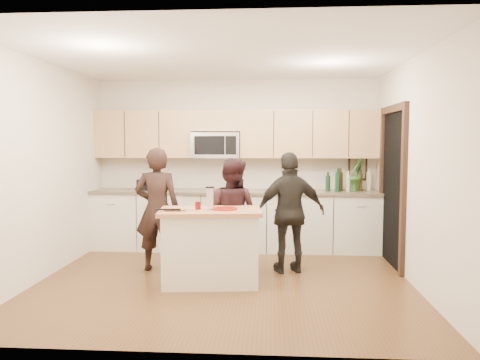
# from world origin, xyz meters

# --- Properties ---
(floor) EXTENTS (4.50, 4.50, 0.00)m
(floor) POSITION_xyz_m (0.00, 0.00, 0.00)
(floor) COLOR brown
(floor) RESTS_ON ground
(room_shell) EXTENTS (4.52, 4.02, 2.71)m
(room_shell) POSITION_xyz_m (0.00, 0.00, 1.73)
(room_shell) COLOR beige
(room_shell) RESTS_ON ground
(back_cabinetry) EXTENTS (4.50, 0.66, 0.94)m
(back_cabinetry) POSITION_xyz_m (0.00, 1.69, 0.47)
(back_cabinetry) COLOR silver
(back_cabinetry) RESTS_ON ground
(upper_cabinetry) EXTENTS (4.50, 0.33, 0.75)m
(upper_cabinetry) POSITION_xyz_m (0.03, 1.83, 1.84)
(upper_cabinetry) COLOR tan
(upper_cabinetry) RESTS_ON ground
(microwave) EXTENTS (0.76, 0.41, 0.40)m
(microwave) POSITION_xyz_m (-0.31, 1.80, 1.65)
(microwave) COLOR silver
(microwave) RESTS_ON ground
(doorway) EXTENTS (0.06, 1.25, 2.20)m
(doorway) POSITION_xyz_m (2.23, 0.90, 1.16)
(doorway) COLOR black
(doorway) RESTS_ON ground
(framed_picture) EXTENTS (0.30, 0.03, 0.38)m
(framed_picture) POSITION_xyz_m (1.95, 1.98, 1.28)
(framed_picture) COLOR black
(framed_picture) RESTS_ON ground
(dish_towel) EXTENTS (0.34, 0.60, 0.48)m
(dish_towel) POSITION_xyz_m (-0.95, 1.50, 0.80)
(dish_towel) COLOR white
(dish_towel) RESTS_ON ground
(island) EXTENTS (1.27, 0.82, 0.90)m
(island) POSITION_xyz_m (-0.15, -0.13, 0.45)
(island) COLOR silver
(island) RESTS_ON ground
(red_plate) EXTENTS (0.32, 0.32, 0.02)m
(red_plate) POSITION_xyz_m (0.01, -0.13, 0.91)
(red_plate) COLOR maroon
(red_plate) RESTS_ON island
(box_grater) EXTENTS (0.10, 0.06, 0.26)m
(box_grater) POSITION_xyz_m (-0.15, -0.18, 1.05)
(box_grater) COLOR silver
(box_grater) RESTS_ON red_plate
(drink_glass) EXTENTS (0.07, 0.07, 0.09)m
(drink_glass) POSITION_xyz_m (-0.30, -0.16, 0.95)
(drink_glass) COLOR #650B0E
(drink_glass) RESTS_ON island
(cutting_board) EXTENTS (0.27, 0.21, 0.02)m
(cutting_board) POSITION_xyz_m (-0.55, -0.23, 0.91)
(cutting_board) COLOR #AE7548
(cutting_board) RESTS_ON island
(tongs) EXTENTS (0.30, 0.06, 0.02)m
(tongs) POSITION_xyz_m (-0.62, -0.35, 0.93)
(tongs) COLOR black
(tongs) RESTS_ON cutting_board
(knife) EXTENTS (0.23, 0.04, 0.01)m
(knife) POSITION_xyz_m (-0.42, -0.31, 0.92)
(knife) COLOR silver
(knife) RESTS_ON cutting_board
(toaster) EXTENTS (0.34, 0.22, 0.17)m
(toaster) POSITION_xyz_m (-1.38, 1.67, 1.02)
(toaster) COLOR black
(toaster) RESTS_ON back_cabinetry
(bottle_cluster) EXTENTS (0.73, 0.36, 0.39)m
(bottle_cluster) POSITION_xyz_m (1.77, 1.71, 1.11)
(bottle_cluster) COLOR black
(bottle_cluster) RESTS_ON back_cabinetry
(orchid) EXTENTS (0.36, 0.34, 0.53)m
(orchid) POSITION_xyz_m (1.87, 1.72, 1.20)
(orchid) COLOR #396F2C
(orchid) RESTS_ON back_cabinetry
(woman_left) EXTENTS (0.61, 0.41, 1.63)m
(woman_left) POSITION_xyz_m (-0.93, 0.42, 0.82)
(woman_left) COLOR black
(woman_left) RESTS_ON ground
(woman_center) EXTENTS (0.89, 0.81, 1.49)m
(woman_center) POSITION_xyz_m (0.06, 0.42, 0.75)
(woman_center) COLOR black
(woman_center) RESTS_ON ground
(woman_right) EXTENTS (0.99, 0.60, 1.57)m
(woman_right) POSITION_xyz_m (0.82, 0.43, 0.79)
(woman_right) COLOR black
(woman_right) RESTS_ON ground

